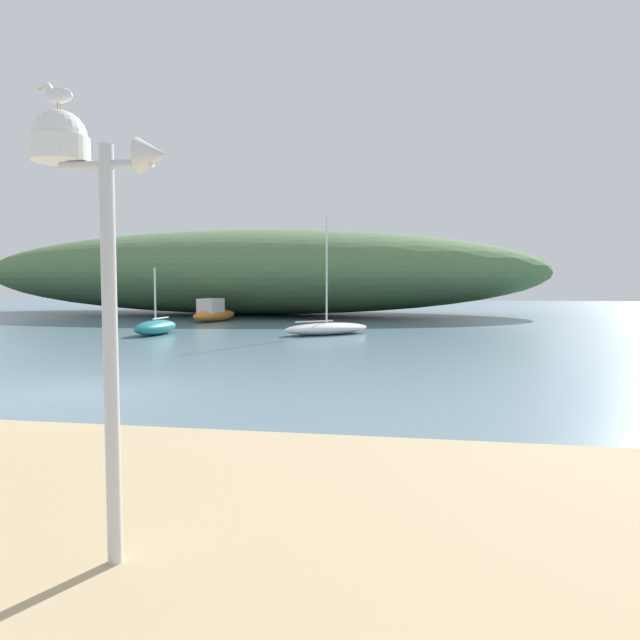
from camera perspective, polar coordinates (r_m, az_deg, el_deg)
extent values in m
plane|color=slate|center=(14.71, -20.82, -6.25)|extent=(120.00, 120.00, 0.00)
ellipsoid|color=#517547|center=(44.12, -6.22, 4.41)|extent=(40.69, 15.11, 5.89)
cylinder|color=silver|center=(5.22, -18.81, -3.34)|extent=(0.12, 0.12, 3.37)
cylinder|color=silver|center=(5.25, -19.19, 13.45)|extent=(0.78, 0.07, 0.07)
cylinder|color=white|center=(5.48, -22.92, 14.35)|extent=(0.46, 0.46, 0.19)
sphere|color=white|center=(5.49, -22.94, 15.33)|extent=(0.42, 0.42, 0.42)
cone|color=silver|center=(5.09, -15.22, 14.53)|extent=(0.23, 0.28, 0.28)
cylinder|color=orange|center=(5.53, -23.11, 17.75)|extent=(0.01, 0.01, 0.05)
cylinder|color=orange|center=(5.56, -22.91, 17.67)|extent=(0.01, 0.01, 0.05)
ellipsoid|color=white|center=(5.57, -23.04, 18.58)|extent=(0.23, 0.12, 0.12)
ellipsoid|color=#9EA0A8|center=(5.57, -23.04, 18.80)|extent=(0.22, 0.10, 0.04)
sphere|color=white|center=(5.63, -23.96, 19.05)|extent=(0.09, 0.09, 0.09)
cone|color=gold|center=(5.66, -24.55, 18.89)|extent=(0.05, 0.03, 0.02)
ellipsoid|color=white|center=(27.61, 0.61, -0.81)|extent=(4.17, 3.83, 0.52)
cylinder|color=silver|center=(27.52, 0.62, 4.58)|extent=(0.08, 0.08, 4.98)
cylinder|color=silver|center=(27.27, -0.53, -0.12)|extent=(1.49, 1.27, 0.06)
ellipsoid|color=teal|center=(28.48, -14.98, -0.67)|extent=(1.35, 3.22, 0.66)
cylinder|color=silver|center=(28.40, -15.03, 2.15)|extent=(0.08, 0.08, 2.54)
cylinder|color=silver|center=(28.87, -14.54, 0.16)|extent=(0.15, 1.42, 0.06)
ellipsoid|color=orange|center=(36.62, -9.74, 0.43)|extent=(2.18, 4.12, 0.70)
cube|color=silver|center=(36.27, -10.09, 1.27)|extent=(1.34, 1.58, 0.89)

